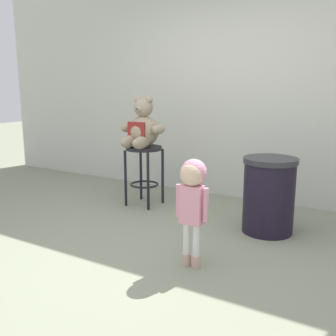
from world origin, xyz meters
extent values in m
plane|color=gray|center=(0.00, 0.00, 0.00)|extent=(24.00, 24.00, 0.00)
cube|color=beige|center=(0.00, 2.16, 1.72)|extent=(7.92, 0.30, 3.45)
cylinder|color=black|center=(-0.78, 1.16, 0.68)|extent=(0.42, 0.42, 0.04)
cylinder|color=black|center=(-0.93, 1.00, 0.33)|extent=(0.03, 0.03, 0.66)
cylinder|color=black|center=(-0.62, 1.00, 0.33)|extent=(0.03, 0.03, 0.66)
cylinder|color=black|center=(-0.93, 1.32, 0.33)|extent=(0.03, 0.03, 0.66)
cylinder|color=black|center=(-0.62, 1.32, 0.33)|extent=(0.03, 0.03, 0.66)
torus|color=black|center=(-0.78, 1.16, 0.25)|extent=(0.34, 0.34, 0.02)
sphere|color=gray|center=(-0.78, 1.16, 0.88)|extent=(0.36, 0.36, 0.36)
cube|color=maroon|center=(-0.78, 1.01, 0.89)|extent=(0.22, 0.03, 0.21)
sphere|color=gray|center=(-0.78, 1.16, 1.16)|extent=(0.22, 0.22, 0.22)
ellipsoid|color=gray|center=(-0.78, 1.06, 1.14)|extent=(0.09, 0.07, 0.06)
sphere|color=black|center=(-0.78, 1.04, 1.14)|extent=(0.03, 0.03, 0.03)
sphere|color=gray|center=(-0.85, 1.16, 1.24)|extent=(0.09, 0.09, 0.09)
sphere|color=gray|center=(-0.70, 1.16, 1.24)|extent=(0.09, 0.09, 0.09)
ellipsoid|color=gray|center=(-0.99, 1.13, 0.92)|extent=(0.13, 0.20, 0.11)
ellipsoid|color=gray|center=(-0.56, 1.13, 0.92)|extent=(0.13, 0.20, 0.11)
ellipsoid|color=gray|center=(-0.86, 0.99, 0.78)|extent=(0.12, 0.30, 0.14)
ellipsoid|color=gray|center=(-0.70, 0.99, 0.78)|extent=(0.12, 0.30, 0.14)
cylinder|color=#C9A18F|center=(0.41, -0.02, 0.05)|extent=(0.07, 0.07, 0.10)
cylinder|color=silver|center=(0.41, -0.02, 0.23)|extent=(0.05, 0.05, 0.25)
cylinder|color=#C9A18F|center=(0.49, -0.02, 0.05)|extent=(0.07, 0.07, 0.10)
cylinder|color=silver|center=(0.49, -0.02, 0.23)|extent=(0.05, 0.05, 0.25)
cube|color=pink|center=(0.45, -0.02, 0.50)|extent=(0.18, 0.10, 0.30)
cylinder|color=pink|center=(0.34, -0.02, 0.52)|extent=(0.04, 0.04, 0.26)
cylinder|color=pink|center=(0.56, -0.02, 0.52)|extent=(0.04, 0.04, 0.26)
sphere|color=#D8B293|center=(0.45, -0.02, 0.74)|extent=(0.18, 0.18, 0.18)
sphere|color=pink|center=(0.45, 0.01, 0.75)|extent=(0.20, 0.20, 0.20)
cylinder|color=black|center=(0.75, 1.02, 0.34)|extent=(0.48, 0.48, 0.68)
cylinder|color=#2D2D33|center=(0.75, 1.02, 0.71)|extent=(0.51, 0.51, 0.05)
camera|label=1|loc=(1.69, -2.48, 1.36)|focal=40.50mm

